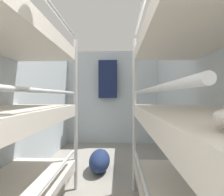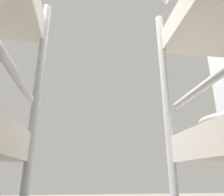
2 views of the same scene
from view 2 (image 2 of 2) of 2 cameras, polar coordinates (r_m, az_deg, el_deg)
The scene contains 0 objects.
Camera 2 is at (0.12, 1.71, 0.85)m, focal length 35.00 mm.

